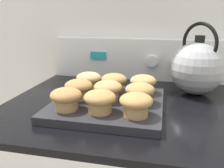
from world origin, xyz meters
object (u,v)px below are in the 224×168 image
at_px(muffin_r1_c0, 79,88).
at_px(muffin_r2_c0, 89,80).
at_px(muffin_r0_c0, 66,98).
at_px(muffin_r2_c1, 114,81).
at_px(muffin_r1_c2, 140,92).
at_px(muffin_r0_c2, 136,103).
at_px(muffin_r1_c1, 108,90).
at_px(muffin_pan, 108,104).
at_px(tea_kettle, 197,67).
at_px(muffin_r0_c1, 100,100).
at_px(muffin_r2_c2, 143,83).

bearing_deg(muffin_r1_c0, muffin_r2_c0, 89.54).
distance_m(muffin_r0_c0, muffin_r2_c1, 0.20).
height_order(muffin_r1_c2, muffin_r2_c1, same).
xyz_separation_m(muffin_r0_c2, muffin_r1_c1, (-0.09, 0.09, 0.00)).
height_order(muffin_pan, muffin_r1_c0, muffin_r1_c0).
distance_m(muffin_pan, tea_kettle, 0.33).
relative_size(muffin_r0_c1, muffin_r1_c2, 1.00).
bearing_deg(muffin_r2_c1, muffin_r0_c0, -116.21).
xyz_separation_m(muffin_r1_c2, muffin_r2_c0, (-0.18, 0.09, 0.00)).
bearing_deg(muffin_r1_c1, muffin_r1_c0, -176.40).
relative_size(muffin_r0_c2, muffin_r2_c0, 1.00).
bearing_deg(muffin_r1_c2, muffin_r0_c1, -136.50).
bearing_deg(muffin_r2_c1, muffin_r1_c1, -89.31).
height_order(muffin_r0_c0, muffin_r2_c1, same).
xyz_separation_m(muffin_r0_c1, muffin_r2_c1, (-0.00, 0.18, 0.00)).
bearing_deg(muffin_r0_c2, muffin_r1_c0, 154.01).
relative_size(muffin_pan, muffin_r0_c0, 3.81).
bearing_deg(tea_kettle, muffin_r1_c0, -150.81).
bearing_deg(muffin_r2_c1, muffin_r0_c1, -89.31).
distance_m(muffin_r0_c2, muffin_r1_c0, 0.20).
bearing_deg(muffin_r1_c1, muffin_r0_c1, -89.32).
relative_size(muffin_r1_c2, muffin_r2_c2, 1.00).
bearing_deg(muffin_r1_c0, muffin_pan, 1.66).
bearing_deg(muffin_r0_c2, tea_kettle, 59.31).
bearing_deg(muffin_r2_c1, muffin_r2_c2, 1.32).
bearing_deg(muffin_r2_c1, muffin_r2_c0, 179.20).
height_order(muffin_pan, muffin_r0_c0, muffin_r0_c0).
bearing_deg(muffin_r1_c1, muffin_r0_c0, -134.13).
xyz_separation_m(muffin_r1_c0, muffin_r2_c1, (0.09, 0.09, 0.00)).
bearing_deg(muffin_r0_c2, muffin_r2_c2, 90.21).
xyz_separation_m(muffin_r0_c2, muffin_r2_c1, (-0.09, 0.18, 0.00)).
xyz_separation_m(muffin_pan, muffin_r0_c2, (0.09, -0.09, 0.04)).
xyz_separation_m(muffin_r1_c1, tea_kettle, (0.26, 0.19, 0.04)).
distance_m(muffin_pan, muffin_r1_c2, 0.10).
xyz_separation_m(muffin_r0_c2, muffin_r1_c2, (-0.00, 0.09, 0.00)).
xyz_separation_m(muffin_r0_c1, muffin_r1_c0, (-0.09, 0.09, 0.00)).
relative_size(muffin_r1_c1, tea_kettle, 0.34).
bearing_deg(muffin_r1_c0, tea_kettle, 29.19).
relative_size(muffin_r2_c2, tea_kettle, 0.34).
height_order(muffin_r0_c0, muffin_r2_c0, same).
bearing_deg(muffin_r0_c0, tea_kettle, 38.75).
bearing_deg(muffin_r0_c0, muffin_r2_c1, 63.79).
xyz_separation_m(muffin_r0_c2, muffin_r2_c2, (-0.00, 0.18, 0.00)).
bearing_deg(muffin_r2_c1, muffin_r0_c2, -62.47).
bearing_deg(muffin_r0_c1, muffin_r0_c0, -178.91).
bearing_deg(muffin_r1_c2, muffin_r0_c2, -89.73).
bearing_deg(muffin_r1_c0, muffin_r2_c1, 47.18).
bearing_deg(muffin_r1_c1, muffin_r1_c2, -2.20).
relative_size(muffin_r0_c1, muffin_r1_c0, 1.00).
distance_m(muffin_r1_c0, tea_kettle, 0.40).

